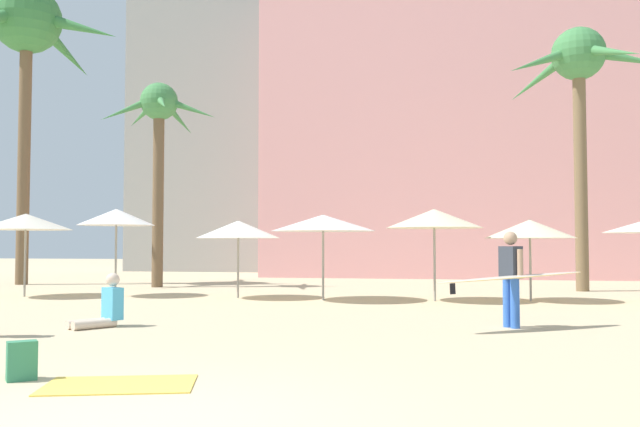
{
  "coord_description": "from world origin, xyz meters",
  "views": [
    {
      "loc": [
        2.56,
        -5.02,
        1.45
      ],
      "look_at": [
        0.68,
        4.86,
        1.92
      ],
      "focal_mm": 37.82,
      "sensor_mm": 36.0,
      "label": 1
    }
  ],
  "objects_px": {
    "palm_tree_left": "(27,34)",
    "cafe_umbrella_4": "(238,229)",
    "beach_towel": "(120,385)",
    "cafe_umbrella_7": "(530,229)",
    "person_near_right": "(511,276)",
    "palm_tree_center": "(159,126)",
    "cafe_umbrella_2": "(434,219)",
    "person_mid_center": "(105,308)",
    "cafe_umbrella_1": "(26,222)",
    "cafe_umbrella_6": "(116,217)",
    "backpack": "(22,361)",
    "cafe_umbrella_5": "(323,223)",
    "palm_tree_right": "(579,75)"
  },
  "relations": [
    {
      "from": "palm_tree_right",
      "to": "cafe_umbrella_1",
      "type": "bearing_deg",
      "value": -161.51
    },
    {
      "from": "cafe_umbrella_6",
      "to": "person_mid_center",
      "type": "xyz_separation_m",
      "value": [
        3.32,
        -6.73,
        -1.91
      ]
    },
    {
      "from": "palm_tree_center",
      "to": "cafe_umbrella_2",
      "type": "xyz_separation_m",
      "value": [
        9.53,
        -4.1,
        -3.48
      ]
    },
    {
      "from": "cafe_umbrella_1",
      "to": "cafe_umbrella_5",
      "type": "relative_size",
      "value": 0.92
    },
    {
      "from": "cafe_umbrella_1",
      "to": "cafe_umbrella_4",
      "type": "height_order",
      "value": "cafe_umbrella_1"
    },
    {
      "from": "beach_towel",
      "to": "person_near_right",
      "type": "xyz_separation_m",
      "value": [
        4.44,
        5.68,
        0.91
      ]
    },
    {
      "from": "cafe_umbrella_1",
      "to": "cafe_umbrella_6",
      "type": "height_order",
      "value": "cafe_umbrella_6"
    },
    {
      "from": "palm_tree_center",
      "to": "backpack",
      "type": "height_order",
      "value": "palm_tree_center"
    },
    {
      "from": "palm_tree_right",
      "to": "backpack",
      "type": "distance_m",
      "value": 19.27
    },
    {
      "from": "cafe_umbrella_7",
      "to": "person_mid_center",
      "type": "relative_size",
      "value": 2.42
    },
    {
      "from": "cafe_umbrella_6",
      "to": "person_near_right",
      "type": "relative_size",
      "value": 0.9
    },
    {
      "from": "palm_tree_left",
      "to": "cafe_umbrella_4",
      "type": "relative_size",
      "value": 4.85
    },
    {
      "from": "palm_tree_left",
      "to": "palm_tree_center",
      "type": "height_order",
      "value": "palm_tree_left"
    },
    {
      "from": "person_near_right",
      "to": "cafe_umbrella_2",
      "type": "bearing_deg",
      "value": 70.42
    },
    {
      "from": "cafe_umbrella_4",
      "to": "cafe_umbrella_1",
      "type": "bearing_deg",
      "value": -173.87
    },
    {
      "from": "cafe_umbrella_2",
      "to": "person_mid_center",
      "type": "height_order",
      "value": "cafe_umbrella_2"
    },
    {
      "from": "beach_towel",
      "to": "palm_tree_center",
      "type": "bearing_deg",
      "value": 113.06
    },
    {
      "from": "cafe_umbrella_7",
      "to": "palm_tree_left",
      "type": "bearing_deg",
      "value": 166.67
    },
    {
      "from": "cafe_umbrella_1",
      "to": "cafe_umbrella_4",
      "type": "bearing_deg",
      "value": 6.13
    },
    {
      "from": "beach_towel",
      "to": "cafe_umbrella_7",
      "type": "bearing_deg",
      "value": 64.97
    },
    {
      "from": "cafe_umbrella_2",
      "to": "cafe_umbrella_7",
      "type": "height_order",
      "value": "cafe_umbrella_2"
    },
    {
      "from": "palm_tree_left",
      "to": "person_near_right",
      "type": "xyz_separation_m",
      "value": [
        16.51,
        -10.14,
        -8.45
      ]
    },
    {
      "from": "palm_tree_center",
      "to": "backpack",
      "type": "bearing_deg",
      "value": -70.68
    },
    {
      "from": "cafe_umbrella_1",
      "to": "beach_towel",
      "type": "xyz_separation_m",
      "value": [
        8.38,
        -10.6,
        -2.1
      ]
    },
    {
      "from": "palm_tree_left",
      "to": "cafe_umbrella_4",
      "type": "height_order",
      "value": "palm_tree_left"
    },
    {
      "from": "palm_tree_center",
      "to": "backpack",
      "type": "xyz_separation_m",
      "value": [
        5.36,
        -15.28,
        -5.42
      ]
    },
    {
      "from": "cafe_umbrella_6",
      "to": "palm_tree_right",
      "type": "bearing_deg",
      "value": 18.99
    },
    {
      "from": "cafe_umbrella_4",
      "to": "person_near_right",
      "type": "relative_size",
      "value": 0.83
    },
    {
      "from": "palm_tree_center",
      "to": "person_near_right",
      "type": "relative_size",
      "value": 2.57
    },
    {
      "from": "palm_tree_center",
      "to": "cafe_umbrella_6",
      "type": "xyz_separation_m",
      "value": [
        0.56,
        -4.06,
        -3.37
      ]
    },
    {
      "from": "palm_tree_left",
      "to": "beach_towel",
      "type": "height_order",
      "value": "palm_tree_left"
    },
    {
      "from": "cafe_umbrella_2",
      "to": "person_mid_center",
      "type": "xyz_separation_m",
      "value": [
        -5.65,
        -6.69,
        -1.8
      ]
    },
    {
      "from": "person_near_right",
      "to": "palm_tree_center",
      "type": "bearing_deg",
      "value": 104.62
    },
    {
      "from": "cafe_umbrella_4",
      "to": "person_mid_center",
      "type": "height_order",
      "value": "cafe_umbrella_4"
    },
    {
      "from": "beach_towel",
      "to": "palm_tree_right",
      "type": "bearing_deg",
      "value": 64.72
    },
    {
      "from": "palm_tree_right",
      "to": "cafe_umbrella_5",
      "type": "height_order",
      "value": "palm_tree_right"
    },
    {
      "from": "backpack",
      "to": "cafe_umbrella_2",
      "type": "bearing_deg",
      "value": -61.54
    },
    {
      "from": "cafe_umbrella_4",
      "to": "cafe_umbrella_6",
      "type": "distance_m",
      "value": 3.66
    },
    {
      "from": "cafe_umbrella_4",
      "to": "beach_towel",
      "type": "bearing_deg",
      "value": -78.35
    },
    {
      "from": "palm_tree_left",
      "to": "cafe_umbrella_4",
      "type": "distance_m",
      "value": 13.12
    },
    {
      "from": "palm_tree_left",
      "to": "person_mid_center",
      "type": "bearing_deg",
      "value": -50.09
    },
    {
      "from": "cafe_umbrella_2",
      "to": "person_near_right",
      "type": "relative_size",
      "value": 0.91
    },
    {
      "from": "cafe_umbrella_5",
      "to": "palm_tree_right",
      "type": "bearing_deg",
      "value": 33.89
    },
    {
      "from": "beach_towel",
      "to": "person_near_right",
      "type": "height_order",
      "value": "person_near_right"
    },
    {
      "from": "cafe_umbrella_6",
      "to": "palm_tree_center",
      "type": "bearing_deg",
      "value": 97.87
    },
    {
      "from": "cafe_umbrella_7",
      "to": "person_near_right",
      "type": "xyz_separation_m",
      "value": [
        -1.01,
        -5.99,
        -0.95
      ]
    },
    {
      "from": "palm_tree_left",
      "to": "cafe_umbrella_1",
      "type": "distance_m",
      "value": 9.67
    },
    {
      "from": "cafe_umbrella_5",
      "to": "person_near_right",
      "type": "distance_m",
      "value": 6.9
    },
    {
      "from": "palm_tree_center",
      "to": "backpack",
      "type": "relative_size",
      "value": 16.95
    },
    {
      "from": "palm_tree_right",
      "to": "cafe_umbrella_4",
      "type": "xyz_separation_m",
      "value": [
        -9.83,
        -4.66,
        -5.0
      ]
    }
  ]
}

